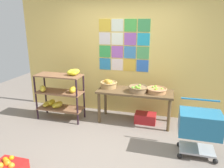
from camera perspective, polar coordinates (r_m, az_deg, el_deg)
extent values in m
plane|color=slate|center=(3.74, -2.55, -17.03)|extent=(9.20, 9.20, 0.00)
cube|color=#E6C465|center=(4.73, 3.38, 9.08)|extent=(4.86, 0.06, 2.91)
cube|color=gold|center=(4.77, -1.96, 15.38)|extent=(0.26, 0.01, 0.26)
cube|color=silver|center=(4.69, 1.44, 15.37)|extent=(0.26, 0.01, 0.26)
cube|color=green|center=(4.63, 4.95, 15.30)|extent=(0.26, 0.01, 0.26)
cube|color=#3A904E|center=(4.59, 8.53, 15.17)|extent=(0.26, 0.01, 0.26)
cube|color=silver|center=(4.78, -1.93, 12.01)|extent=(0.26, 0.01, 0.26)
cube|color=white|center=(4.71, 1.42, 11.94)|extent=(0.26, 0.01, 0.26)
cube|color=#9654B1|center=(4.65, 4.86, 11.83)|extent=(0.26, 0.01, 0.26)
cube|color=#249FBD|center=(4.60, 8.38, 11.67)|extent=(0.26, 0.01, 0.26)
cube|color=green|center=(4.81, -1.90, 8.66)|extent=(0.26, 0.01, 0.26)
cube|color=#A059BA|center=(4.74, 1.39, 8.54)|extent=(0.26, 0.01, 0.26)
cube|color=teal|center=(4.68, 4.78, 8.39)|extent=(0.26, 0.01, 0.26)
cube|color=#4B9D5A|center=(4.64, 8.23, 8.20)|extent=(0.26, 0.01, 0.26)
cube|color=teal|center=(4.86, -1.87, 5.37)|extent=(0.26, 0.01, 0.26)
cube|color=silver|center=(4.79, 1.37, 5.20)|extent=(0.26, 0.01, 0.26)
cube|color=gold|center=(4.73, 4.69, 5.01)|extent=(0.26, 0.01, 0.26)
cube|color=blue|center=(4.68, 8.09, 4.79)|extent=(0.26, 0.01, 0.26)
cylinder|color=black|center=(4.83, -19.56, -3.51)|extent=(0.04, 0.04, 0.98)
cylinder|color=black|center=(4.37, -9.29, -4.81)|extent=(0.04, 0.04, 0.98)
cylinder|color=black|center=(5.11, -17.28, -2.20)|extent=(0.04, 0.04, 0.98)
cylinder|color=black|center=(4.68, -7.46, -3.27)|extent=(0.04, 0.04, 0.98)
cube|color=brown|center=(4.82, -13.40, -6.24)|extent=(0.98, 0.40, 0.02)
ellipsoid|color=gold|center=(4.81, -14.28, -5.35)|extent=(0.19, 0.31, 0.13)
ellipsoid|color=gold|center=(4.94, -16.86, -5.10)|extent=(0.16, 0.26, 0.11)
ellipsoid|color=yellow|center=(4.81, -14.19, -5.37)|extent=(0.20, 0.24, 0.12)
ellipsoid|color=yellow|center=(4.95, -15.74, -4.75)|extent=(0.15, 0.21, 0.14)
cube|color=brown|center=(4.69, -13.70, -2.11)|extent=(0.98, 0.40, 0.02)
ellipsoid|color=yellow|center=(4.54, -10.37, -1.50)|extent=(0.17, 0.23, 0.13)
ellipsoid|color=yellow|center=(4.77, -17.94, -1.16)|extent=(0.23, 0.26, 0.13)
cube|color=brown|center=(4.59, -14.00, 2.22)|extent=(0.98, 0.40, 0.02)
ellipsoid|color=gold|center=(4.47, -10.37, 2.93)|extent=(0.28, 0.26, 0.11)
ellipsoid|color=yellow|center=(4.54, -9.83, 3.23)|extent=(0.22, 0.28, 0.12)
ellipsoid|color=yellow|center=(4.49, -10.37, 3.11)|extent=(0.30, 0.30, 0.12)
cube|color=brown|center=(4.40, 6.12, -2.03)|extent=(1.53, 0.57, 0.04)
cylinder|color=brown|center=(4.48, -3.46, -6.37)|extent=(0.06, 0.06, 0.65)
cylinder|color=brown|center=(4.27, 14.90, -8.12)|extent=(0.06, 0.06, 0.65)
cylinder|color=brown|center=(4.87, -1.76, -4.40)|extent=(0.06, 0.06, 0.65)
cylinder|color=brown|center=(4.68, 15.01, -5.88)|extent=(0.06, 0.06, 0.65)
cylinder|color=olive|center=(4.32, 6.94, -1.42)|extent=(0.36, 0.36, 0.10)
torus|color=olive|center=(4.30, 6.96, -0.76)|extent=(0.38, 0.38, 0.03)
sphere|color=#84D241|center=(4.27, 6.51, -0.74)|extent=(0.05, 0.05, 0.05)
sphere|color=#77BE2F|center=(4.21, 6.71, -0.92)|extent=(0.06, 0.06, 0.06)
sphere|color=#70CF2E|center=(4.39, 7.41, -0.35)|extent=(0.05, 0.05, 0.05)
sphere|color=#79C431|center=(4.17, 7.38, -1.16)|extent=(0.05, 0.05, 0.05)
sphere|color=#70CF3B|center=(4.21, 5.54, -0.99)|extent=(0.06, 0.06, 0.06)
sphere|color=#7FBE3B|center=(4.36, 7.35, -0.42)|extent=(0.05, 0.05, 0.05)
cylinder|color=#B47F4D|center=(4.33, 11.78, -1.75)|extent=(0.37, 0.37, 0.08)
torus|color=#B17950|center=(4.32, 11.81, -1.24)|extent=(0.40, 0.40, 0.03)
sphere|color=#86BA3C|center=(4.32, 11.80, -1.12)|extent=(0.05, 0.05, 0.05)
sphere|color=#7FCD43|center=(4.37, 10.87, -0.81)|extent=(0.05, 0.05, 0.05)
sphere|color=#71BB2B|center=(4.32, 13.15, -1.27)|extent=(0.04, 0.04, 0.04)
sphere|color=#7CCC2F|center=(4.45, 11.47, -0.62)|extent=(0.04, 0.04, 0.04)
sphere|color=#84BD2F|center=(4.25, 11.56, -1.41)|extent=(0.05, 0.05, 0.05)
cylinder|color=#A7814E|center=(4.56, -0.93, -0.27)|extent=(0.33, 0.33, 0.11)
torus|color=#A3814B|center=(4.54, -0.93, 0.41)|extent=(0.36, 0.36, 0.03)
sphere|color=gold|center=(4.52, -0.42, 0.57)|extent=(0.08, 0.08, 0.08)
sphere|color=gold|center=(4.55, -1.24, 0.73)|extent=(0.10, 0.10, 0.10)
sphere|color=gold|center=(4.54, -0.92, 0.62)|extent=(0.10, 0.10, 0.10)
sphere|color=gold|center=(4.53, -1.13, 0.53)|extent=(0.09, 0.09, 0.09)
sphere|color=gold|center=(4.59, -1.65, 0.69)|extent=(0.10, 0.10, 0.10)
sphere|color=gold|center=(4.47, -0.90, 0.43)|extent=(0.11, 0.11, 0.11)
cube|color=#B11F23|center=(4.61, 8.86, -8.92)|extent=(0.43, 0.28, 0.20)
sphere|color=orange|center=(3.50, -25.17, -17.38)|extent=(0.07, 0.07, 0.07)
sphere|color=orange|center=(3.42, -26.03, -18.45)|extent=(0.09, 0.09, 0.09)
sphere|color=orange|center=(3.35, -25.17, -19.10)|extent=(0.09, 0.09, 0.09)
sphere|color=orange|center=(3.45, -26.25, -18.04)|extent=(0.08, 0.08, 0.08)
sphere|color=orange|center=(3.49, -26.53, -17.54)|extent=(0.07, 0.07, 0.07)
sphere|color=orange|center=(3.40, -27.60, -18.71)|extent=(0.09, 0.09, 0.09)
sphere|color=black|center=(3.68, 17.53, -17.73)|extent=(0.08, 0.08, 0.08)
sphere|color=black|center=(3.75, 25.79, -18.01)|extent=(0.08, 0.08, 0.08)
sphere|color=black|center=(3.96, 17.41, -15.07)|extent=(0.08, 0.08, 0.08)
sphere|color=black|center=(4.02, 24.99, -15.39)|extent=(0.08, 0.08, 0.08)
cube|color=#A5A8AD|center=(3.81, 21.55, -15.78)|extent=(0.53, 0.35, 0.03)
cube|color=teal|center=(3.60, 22.31, -9.66)|extent=(0.61, 0.43, 0.36)
cylinder|color=teal|center=(3.71, 22.41, -3.86)|extent=(0.58, 0.03, 0.03)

